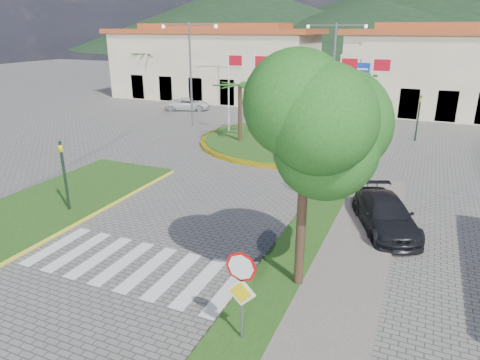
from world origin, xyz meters
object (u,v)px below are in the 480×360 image
at_px(deciduous_tree, 306,123).
at_px(car_dark_b, 342,116).
at_px(roundabout_island, 291,140).
at_px(car_dark_a, 258,98).
at_px(stop_sign, 241,283).
at_px(white_van, 188,104).
at_px(car_side_right, 385,214).

relative_size(deciduous_tree, car_dark_b, 1.87).
bearing_deg(roundabout_island, deciduous_tree, -72.09).
bearing_deg(deciduous_tree, car_dark_a, 113.34).
relative_size(roundabout_island, deciduous_tree, 1.87).
relative_size(roundabout_island, car_dark_b, 3.49).
height_order(stop_sign, car_dark_a, stop_sign).
height_order(deciduous_tree, white_van, deciduous_tree).
height_order(car_dark_b, car_side_right, car_side_right).
xyz_separation_m(roundabout_island, stop_sign, (4.90, -20.04, 1.62)).
height_order(car_dark_a, car_side_right, car_side_right).
bearing_deg(car_dark_a, car_side_right, -124.55).
bearing_deg(car_dark_b, deciduous_tree, 166.15).
distance_m(deciduous_tree, car_dark_a, 34.38).
xyz_separation_m(white_van, car_dark_a, (4.86, 6.29, 0.05)).
relative_size(stop_sign, deciduous_tree, 0.39).
relative_size(car_dark_a, car_side_right, 0.82).
xyz_separation_m(stop_sign, deciduous_tree, (0.60, 3.04, 3.38)).
xyz_separation_m(roundabout_island, car_dark_a, (-8.00, 14.29, 0.47)).
relative_size(deciduous_tree, white_van, 1.60).
relative_size(roundabout_island, stop_sign, 4.79).
distance_m(white_van, car_dark_a, 7.95).
bearing_deg(deciduous_tree, car_dark_b, 97.96).
relative_size(roundabout_island, white_van, 2.99).
height_order(white_van, car_side_right, car_side_right).
bearing_deg(stop_sign, white_van, 122.35).
xyz_separation_m(car_dark_a, car_side_right, (15.50, -26.04, 0.02)).
xyz_separation_m(car_dark_b, car_side_right, (5.50, -19.74, 0.06)).
height_order(deciduous_tree, car_dark_a, deciduous_tree).
height_order(stop_sign, car_side_right, stop_sign).
distance_m(white_van, car_dark_b, 14.86).
bearing_deg(white_van, stop_sign, -170.21).
bearing_deg(stop_sign, deciduous_tree, 78.82).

